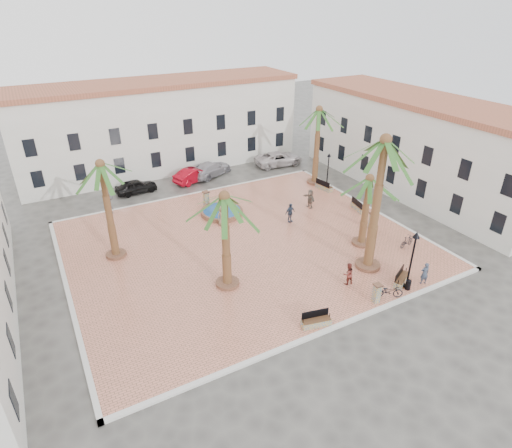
# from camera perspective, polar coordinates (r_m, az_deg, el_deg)

# --- Properties ---
(ground) EXTENTS (120.00, 120.00, 0.00)m
(ground) POSITION_cam_1_polar(r_m,az_deg,el_deg) (33.47, -1.51, -2.80)
(ground) COLOR #56544F
(ground) RESTS_ON ground
(plaza) EXTENTS (26.00, 22.00, 0.15)m
(plaza) POSITION_cam_1_polar(r_m,az_deg,el_deg) (33.44, -1.51, -2.69)
(plaza) COLOR #E08567
(plaza) RESTS_ON ground
(kerb_n) EXTENTS (26.30, 0.30, 0.16)m
(kerb_n) POSITION_cam_1_polar(r_m,az_deg,el_deg) (42.47, -8.32, 4.00)
(kerb_n) COLOR silver
(kerb_n) RESTS_ON ground
(kerb_s) EXTENTS (26.30, 0.30, 0.16)m
(kerb_s) POSITION_cam_1_polar(r_m,az_deg,el_deg) (25.96, 9.98, -13.59)
(kerb_s) COLOR silver
(kerb_s) RESTS_ON ground
(kerb_e) EXTENTS (0.30, 22.30, 0.16)m
(kerb_e) POSITION_cam_1_polar(r_m,az_deg,el_deg) (40.29, 15.18, 1.91)
(kerb_e) COLOR silver
(kerb_e) RESTS_ON ground
(kerb_w) EXTENTS (0.30, 22.30, 0.16)m
(kerb_w) POSITION_cam_1_polar(r_m,az_deg,el_deg) (30.82, -23.79, -8.35)
(kerb_w) COLOR silver
(kerb_w) RESTS_ON ground
(building_north) EXTENTS (30.40, 7.40, 9.50)m
(building_north) POSITION_cam_1_polar(r_m,az_deg,el_deg) (49.06, -12.58, 12.73)
(building_north) COLOR white
(building_north) RESTS_ON ground
(building_east) EXTENTS (7.40, 26.40, 9.00)m
(building_east) POSITION_cam_1_polar(r_m,az_deg,el_deg) (44.84, 20.87, 9.82)
(building_east) COLOR white
(building_east) RESTS_ON ground
(fountain) EXTENTS (3.74, 3.74, 1.93)m
(fountain) POSITION_cam_1_polar(r_m,az_deg,el_deg) (37.93, -4.59, 1.73)
(fountain) COLOR brown
(fountain) RESTS_ON plaza
(palm_nw) EXTENTS (4.79, 4.79, 7.53)m
(palm_nw) POSITION_cam_1_polar(r_m,az_deg,el_deg) (30.75, -19.85, 6.15)
(palm_nw) COLOR brown
(palm_nw) RESTS_ON plaza
(palm_sw) EXTENTS (5.12, 5.12, 6.82)m
(palm_sw) POSITION_cam_1_polar(r_m,az_deg,el_deg) (26.01, -4.20, 2.09)
(palm_sw) COLOR brown
(palm_sw) RESTS_ON plaza
(palm_s) EXTENTS (5.69, 5.69, 9.67)m
(palm_s) POSITION_cam_1_polar(r_m,az_deg,el_deg) (28.08, 16.65, 8.79)
(palm_s) COLOR brown
(palm_s) RESTS_ON plaza
(palm_e) EXTENTS (4.80, 4.80, 5.78)m
(palm_e) POSITION_cam_1_polar(r_m,az_deg,el_deg) (32.28, 14.78, 4.69)
(palm_e) COLOR brown
(palm_e) RESTS_ON plaza
(palm_ne) EXTENTS (5.03, 5.03, 7.92)m
(palm_ne) POSITION_cam_1_polar(r_m,az_deg,el_deg) (42.77, 8.37, 13.83)
(palm_ne) COLOR brown
(palm_ne) RESTS_ON plaza
(bench_s) EXTENTS (1.85, 0.90, 0.94)m
(bench_s) POSITION_cam_1_polar(r_m,az_deg,el_deg) (25.78, 8.01, -12.76)
(bench_s) COLOR gray
(bench_s) RESTS_ON plaza
(bench_se) EXTENTS (1.86, 1.32, 0.95)m
(bench_se) POSITION_cam_1_polar(r_m,az_deg,el_deg) (30.48, 18.82, -6.98)
(bench_se) COLOR gray
(bench_se) RESTS_ON plaza
(bench_e) EXTENTS (0.97, 2.02, 1.02)m
(bench_e) POSITION_cam_1_polar(r_m,az_deg,el_deg) (39.57, 13.51, 2.21)
(bench_e) COLOR gray
(bench_e) RESTS_ON plaza
(bench_ne) EXTENTS (0.90, 2.00, 1.02)m
(bench_ne) POSITION_cam_1_polar(r_m,az_deg,el_deg) (43.25, 9.04, 4.92)
(bench_ne) COLOR gray
(bench_ne) RESTS_ON plaza
(lamppost_s) EXTENTS (0.45, 0.45, 4.18)m
(lamppost_s) POSITION_cam_1_polar(r_m,az_deg,el_deg) (28.82, 20.25, -3.34)
(lamppost_s) COLOR black
(lamppost_s) RESTS_ON plaza
(lamppost_e) EXTENTS (0.39, 0.39, 3.57)m
(lamppost_e) POSITION_cam_1_polar(r_m,az_deg,el_deg) (43.13, 9.62, 7.85)
(lamppost_e) COLOR black
(lamppost_e) RESTS_ON plaza
(bollard_se) EXTENTS (0.52, 0.52, 1.35)m
(bollard_se) POSITION_cam_1_polar(r_m,az_deg,el_deg) (27.98, 15.81, -8.83)
(bollard_se) COLOR gray
(bollard_se) RESTS_ON plaza
(bollard_n) EXTENTS (0.60, 0.60, 1.50)m
(bollard_n) POSITION_cam_1_polar(r_m,az_deg,el_deg) (39.21, -6.66, 3.37)
(bollard_n) COLOR gray
(bollard_n) RESTS_ON plaza
(bollard_e) EXTENTS (0.62, 0.62, 1.51)m
(bollard_e) POSITION_cam_1_polar(r_m,az_deg,el_deg) (36.27, 15.25, 0.40)
(bollard_e) COLOR gray
(bollard_e) RESTS_ON plaza
(litter_bin) EXTENTS (0.35, 0.35, 0.68)m
(litter_bin) POSITION_cam_1_polar(r_m,az_deg,el_deg) (29.95, 19.63, -7.64)
(litter_bin) COLOR black
(litter_bin) RESTS_ON plaza
(cyclist_a) EXTENTS (0.67, 0.54, 1.61)m
(cyclist_a) POSITION_cam_1_polar(r_m,az_deg,el_deg) (30.62, 21.57, -6.13)
(cyclist_a) COLOR #394357
(cyclist_a) RESTS_ON plaza
(bicycle_a) EXTENTS (1.91, 1.45, 0.96)m
(bicycle_a) POSITION_cam_1_polar(r_m,az_deg,el_deg) (28.74, 17.27, -8.52)
(bicycle_a) COLOR black
(bicycle_a) RESTS_ON plaza
(cyclist_b) EXTENTS (0.80, 0.64, 1.58)m
(cyclist_b) POSITION_cam_1_polar(r_m,az_deg,el_deg) (29.13, 12.17, -6.49)
(cyclist_b) COLOR maroon
(cyclist_b) RESTS_ON plaza
(bicycle_b) EXTENTS (1.57, 0.66, 0.92)m
(bicycle_b) POSITION_cam_1_polar(r_m,az_deg,el_deg) (34.73, 19.47, -2.18)
(bicycle_b) COLOR black
(bicycle_b) RESTS_ON plaza
(pedestrian_fountain_a) EXTENTS (0.86, 0.56, 1.75)m
(pedestrian_fountain_a) POSITION_cam_1_polar(r_m,az_deg,el_deg) (35.74, -4.55, 1.11)
(pedestrian_fountain_a) COLOR #8C7155
(pedestrian_fountain_a) RESTS_ON plaza
(pedestrian_fountain_b) EXTENTS (1.07, 0.59, 1.72)m
(pedestrian_fountain_b) POSITION_cam_1_polar(r_m,az_deg,el_deg) (36.27, 4.57, 1.50)
(pedestrian_fountain_b) COLOR #374760
(pedestrian_fountain_b) RESTS_ON plaza
(pedestrian_north) EXTENTS (0.65, 1.10, 1.68)m
(pedestrian_north) POSITION_cam_1_polar(r_m,az_deg,el_deg) (39.84, -18.81, 2.51)
(pedestrian_north) COLOR #444449
(pedestrian_north) RESTS_ON plaza
(pedestrian_east) EXTENTS (0.51, 1.60, 1.72)m
(pedestrian_east) POSITION_cam_1_polar(r_m,az_deg,el_deg) (39.06, 7.21, 3.38)
(pedestrian_east) COLOR #695C50
(pedestrian_east) RESTS_ON plaza
(car_black) EXTENTS (4.15, 1.94, 1.37)m
(car_black) POSITION_cam_1_polar(r_m,az_deg,el_deg) (43.81, -15.69, 4.85)
(car_black) COLOR black
(car_black) RESTS_ON ground
(car_red) EXTENTS (4.81, 2.93, 1.50)m
(car_red) POSITION_cam_1_polar(r_m,az_deg,el_deg) (45.37, -8.25, 6.52)
(car_red) COLOR #A30616
(car_red) RESTS_ON ground
(car_silver) EXTENTS (5.68, 4.16, 1.53)m
(car_silver) POSITION_cam_1_polar(r_m,az_deg,el_deg) (46.71, -6.09, 7.31)
(car_silver) COLOR #B6B5BE
(car_silver) RESTS_ON ground
(car_white) EXTENTS (5.73, 3.00, 1.54)m
(car_white) POSITION_cam_1_polar(r_m,az_deg,el_deg) (49.64, 3.05, 8.69)
(car_white) COLOR silver
(car_white) RESTS_ON ground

